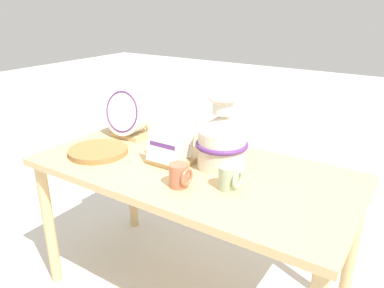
% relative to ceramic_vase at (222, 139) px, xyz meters
% --- Properties ---
extents(display_table, '(1.46, 0.74, 0.73)m').
position_rel_ceramic_vase_xyz_m(display_table, '(-0.11, -0.07, -0.22)').
color(display_table, tan).
rests_on(display_table, ground_plane).
extents(ceramic_vase, '(0.24, 0.24, 0.33)m').
position_rel_ceramic_vase_xyz_m(ceramic_vase, '(0.00, 0.00, 0.00)').
color(ceramic_vase, silver).
rests_on(ceramic_vase, display_table).
extents(dish_rack_round_plates, '(0.26, 0.19, 0.28)m').
position_rel_ceramic_vase_xyz_m(dish_rack_round_plates, '(-0.62, 0.08, -0.01)').
color(dish_rack_round_plates, tan).
rests_on(dish_rack_round_plates, display_table).
extents(dish_rack_square_plates, '(0.19, 0.17, 0.19)m').
position_rel_ceramic_vase_xyz_m(dish_rack_square_plates, '(-0.21, -0.09, -0.07)').
color(dish_rack_square_plates, tan).
rests_on(dish_rack_square_plates, display_table).
extents(wicker_charger_stack, '(0.29, 0.29, 0.03)m').
position_rel_ceramic_vase_xyz_m(wicker_charger_stack, '(-0.58, -0.20, -0.12)').
color(wicker_charger_stack, olive).
rests_on(wicker_charger_stack, display_table).
extents(mug_terracotta_glaze, '(0.09, 0.08, 0.10)m').
position_rel_ceramic_vase_xyz_m(mug_terracotta_glaze, '(-0.05, -0.26, -0.09)').
color(mug_terracotta_glaze, '#B76647').
rests_on(mug_terracotta_glaze, display_table).
extents(mug_sage_glaze, '(0.09, 0.08, 0.10)m').
position_rel_ceramic_vase_xyz_m(mug_sage_glaze, '(0.13, -0.17, -0.09)').
color(mug_sage_glaze, '#9EB28E').
rests_on(mug_sage_glaze, display_table).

